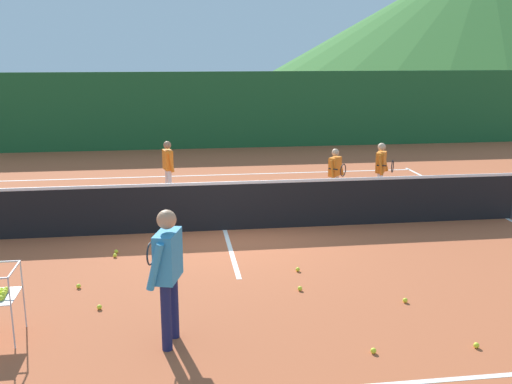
{
  "coord_description": "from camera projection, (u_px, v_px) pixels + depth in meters",
  "views": [
    {
      "loc": [
        -0.91,
        -10.95,
        3.42
      ],
      "look_at": [
        0.44,
        -1.26,
        1.06
      ],
      "focal_mm": 41.08,
      "sensor_mm": 36.0,
      "label": 1
    }
  ],
  "objects": [
    {
      "name": "ground_plane",
      "position": [
        225.0,
        230.0,
        11.47
      ],
      "size": [
        120.0,
        120.0,
        0.0
      ],
      "primitive_type": "plane",
      "color": "#B25633"
    },
    {
      "name": "line_baseline_far",
      "position": [
        209.0,
        175.0,
        16.51
      ],
      "size": [
        11.86,
        0.08,
        0.01
      ],
      "primitive_type": "cube",
      "color": "white",
      "rests_on": "ground"
    },
    {
      "name": "line_sideline_east",
      "position": [
        507.0,
        218.0,
        12.26
      ],
      "size": [
        0.08,
        10.92,
        0.01
      ],
      "primitive_type": "cube",
      "color": "white",
      "rests_on": "ground"
    },
    {
      "name": "line_service_center",
      "position": [
        225.0,
        230.0,
        11.47
      ],
      "size": [
        0.08,
        5.13,
        0.01
      ],
      "primitive_type": "cube",
      "color": "white",
      "rests_on": "ground"
    },
    {
      "name": "tennis_net",
      "position": [
        224.0,
        205.0,
        11.35
      ],
      "size": [
        12.16,
        0.08,
        1.05
      ],
      "color": "#333338",
      "rests_on": "ground"
    },
    {
      "name": "instructor",
      "position": [
        168.0,
        265.0,
        6.81
      ],
      "size": [
        0.44,
        0.82,
        1.66
      ],
      "color": "#191E4C",
      "rests_on": "ground"
    },
    {
      "name": "student_0",
      "position": [
        168.0,
        164.0,
        13.92
      ],
      "size": [
        0.29,
        0.55,
        1.35
      ],
      "color": "silver",
      "rests_on": "ground"
    },
    {
      "name": "student_1",
      "position": [
        335.0,
        170.0,
        13.45
      ],
      "size": [
        0.45,
        0.68,
        1.24
      ],
      "color": "silver",
      "rests_on": "ground"
    },
    {
      "name": "student_2",
      "position": [
        381.0,
        166.0,
        13.6
      ],
      "size": [
        0.44,
        0.73,
        1.35
      ],
      "color": "silver",
      "rests_on": "ground"
    },
    {
      "name": "tennis_ball_0",
      "position": [
        116.0,
        252.0,
        10.14
      ],
      "size": [
        0.07,
        0.07,
        0.07
      ],
      "primitive_type": "sphere",
      "color": "yellow",
      "rests_on": "ground"
    },
    {
      "name": "tennis_ball_2",
      "position": [
        99.0,
        307.0,
        7.94
      ],
      "size": [
        0.07,
        0.07,
        0.07
      ],
      "primitive_type": "sphere",
      "color": "yellow",
      "rests_on": "ground"
    },
    {
      "name": "tennis_ball_3",
      "position": [
        300.0,
        288.0,
        8.56
      ],
      "size": [
        0.07,
        0.07,
        0.07
      ],
      "primitive_type": "sphere",
      "color": "yellow",
      "rests_on": "ground"
    },
    {
      "name": "tennis_ball_5",
      "position": [
        373.0,
        351.0,
        6.79
      ],
      "size": [
        0.07,
        0.07,
        0.07
      ],
      "primitive_type": "sphere",
      "color": "yellow",
      "rests_on": "ground"
    },
    {
      "name": "tennis_ball_6",
      "position": [
        79.0,
        286.0,
        8.65
      ],
      "size": [
        0.07,
        0.07,
        0.07
      ],
      "primitive_type": "sphere",
      "color": "yellow",
      "rests_on": "ground"
    },
    {
      "name": "tennis_ball_7",
      "position": [
        115.0,
        255.0,
        9.95
      ],
      "size": [
        0.07,
        0.07,
        0.07
      ],
      "primitive_type": "sphere",
      "color": "yellow",
      "rests_on": "ground"
    },
    {
      "name": "tennis_ball_8",
      "position": [
        298.0,
        269.0,
        9.31
      ],
      "size": [
        0.07,
        0.07,
        0.07
      ],
      "primitive_type": "sphere",
      "color": "yellow",
      "rests_on": "ground"
    },
    {
      "name": "tennis_ball_9",
      "position": [
        405.0,
        300.0,
        8.16
      ],
      "size": [
        0.07,
        0.07,
        0.07
      ],
      "primitive_type": "sphere",
      "color": "yellow",
      "rests_on": "ground"
    },
    {
      "name": "tennis_ball_10",
      "position": [
        476.0,
        345.0,
        6.91
      ],
      "size": [
        0.07,
        0.07,
        0.07
      ],
      "primitive_type": "sphere",
      "color": "yellow",
      "rests_on": "ground"
    },
    {
      "name": "windscreen_fence",
      "position": [
        200.0,
        111.0,
        20.72
      ],
      "size": [
        26.08,
        0.08,
        2.71
      ],
      "primitive_type": "cube",
      "color": "#1E5B2D",
      "rests_on": "ground"
    },
    {
      "name": "hill_0",
      "position": [
        482.0,
        14.0,
        75.87
      ],
      "size": [
        56.95,
        56.95,
        16.01
      ],
      "primitive_type": "cone",
      "color": "#38702D",
      "rests_on": "ground"
    },
    {
      "name": "hill_1",
      "position": [
        485.0,
        18.0,
        76.38
      ],
      "size": [
        43.59,
        43.59,
        15.23
      ],
      "primitive_type": "cone",
      "color": "#2D6628",
      "rests_on": "ground"
    }
  ]
}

